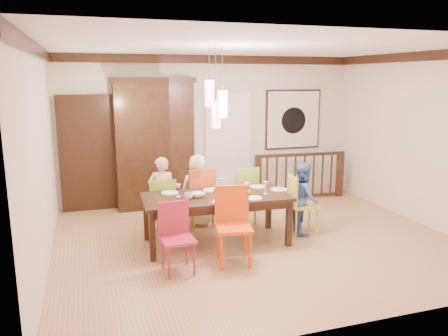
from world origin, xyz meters
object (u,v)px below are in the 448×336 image
object	(u,v)px
chair_far_left	(163,201)
chair_end_right	(304,200)
balustrade	(300,175)
person_far_mid	(198,190)
person_end_right	(303,198)
person_far_left	(162,194)
dining_table	(216,201)
china_hutch	(155,143)

from	to	relation	value
chair_far_left	chair_end_right	bearing A→B (deg)	168.83
balustrade	person_far_mid	world-z (taller)	person_far_mid
person_end_right	chair_end_right	bearing A→B (deg)	-140.81
person_far_left	dining_table	bearing A→B (deg)	137.05
chair_far_left	balustrade	xyz separation A→B (m)	(3.04, 1.15, -0.03)
balustrade	person_far_left	xyz separation A→B (m)	(-3.03, -1.02, 0.11)
china_hutch	person_end_right	size ratio (longest dim) A/B	2.15
dining_table	person_far_left	xyz separation A→B (m)	(-0.67, 0.84, -0.06)
dining_table	person_far_left	world-z (taller)	person_far_left
chair_far_left	person_end_right	bearing A→B (deg)	169.08
dining_table	china_hutch	world-z (taller)	china_hutch
person_end_right	person_far_mid	bearing A→B (deg)	73.22
chair_end_right	person_far_mid	size ratio (longest dim) A/B	0.77
balustrade	person_far_mid	distance (m)	2.60
balustrade	person_far_mid	size ratio (longest dim) A/B	1.60
dining_table	chair_far_left	world-z (taller)	chair_far_left
chair_end_right	balustrade	world-z (taller)	balustrade
chair_far_left	person_far_mid	size ratio (longest dim) A/B	0.75
balustrade	person_end_right	bearing A→B (deg)	-111.99
person_far_left	person_end_right	xyz separation A→B (m)	(2.14, -0.81, -0.03)
dining_table	china_hutch	size ratio (longest dim) A/B	0.89
chair_far_left	chair_end_right	xyz separation A→B (m)	(2.16, -0.69, 0.01)
chair_far_left	balustrade	bearing A→B (deg)	-152.72
person_far_left	china_hutch	bearing A→B (deg)	-86.15
dining_table	chair_far_left	distance (m)	1.00
person_end_right	person_far_left	bearing A→B (deg)	82.01
balustrade	person_end_right	size ratio (longest dim) A/B	1.69
chair_end_right	balustrade	size ratio (longest dim) A/B	0.48
person_end_right	china_hutch	bearing A→B (deg)	55.72
dining_table	person_far_mid	xyz separation A→B (m)	(-0.05, 0.89, -0.06)
person_far_mid	dining_table	bearing A→B (deg)	102.96
balustrade	person_end_right	distance (m)	2.04
person_far_left	person_far_mid	world-z (taller)	person_far_left
dining_table	balustrade	xyz separation A→B (m)	(2.36, 1.86, -0.17)
china_hutch	person_far_left	size ratio (longest dim) A/B	2.02
china_hutch	balustrade	bearing A→B (deg)	-6.76
balustrade	person_far_mid	xyz separation A→B (m)	(-2.41, -0.97, 0.11)
chair_far_left	person_far_left	distance (m)	0.16
balustrade	chair_far_left	bearing A→B (deg)	-155.34
person_far_left	person_far_mid	bearing A→B (deg)	-166.78
dining_table	person_far_mid	world-z (taller)	person_far_mid
chair_end_right	person_far_mid	world-z (taller)	person_far_mid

